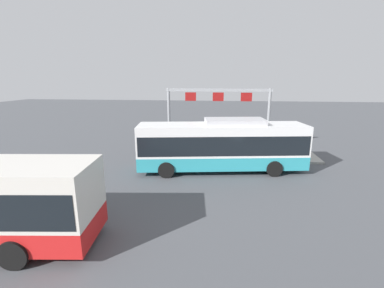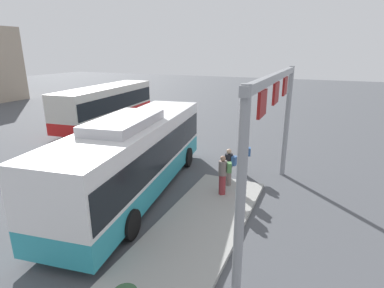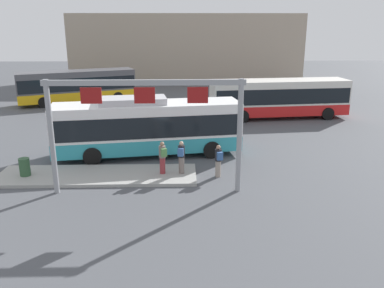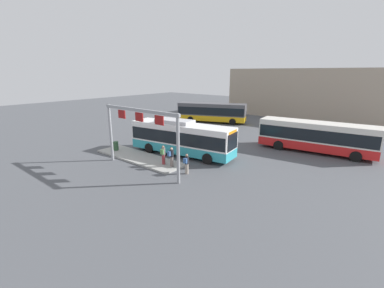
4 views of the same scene
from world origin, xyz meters
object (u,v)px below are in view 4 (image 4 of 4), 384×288
Objects in this scene: bus_background_right at (316,135)px; person_waiting_mid at (163,154)px; person_boarding at (171,156)px; bus_background_left at (212,111)px; bus_main at (182,137)px; person_waiting_near at (187,163)px; trash_bin at (116,146)px.

bus_background_right is 15.63m from person_waiting_mid.
person_boarding is 1.00× the size of person_waiting_mid.
bus_background_left is 6.60× the size of person_waiting_mid.
bus_main is 5.33m from person_waiting_near.
bus_background_right is 20.41m from trash_bin.
bus_main is at bearing -142.73° from bus_background_right.
bus_background_left reaches higher than person_waiting_near.
bus_background_right is at bearing -43.06° from bus_background_left.
person_boarding is at bearing 72.05° from person_waiting_near.
person_waiting_near is (1.86, -0.17, -0.16)m from person_boarding.
trash_bin is (-9.67, 0.04, -0.28)m from person_waiting_near.
bus_background_right reaches higher than person_boarding.
person_boarding is 1.87m from person_waiting_near.
bus_background_left reaches higher than person_waiting_mid.
bus_background_right is at bearing -55.67° from person_waiting_mid.
bus_background_left reaches higher than person_boarding.
trash_bin is at bearing 100.48° from person_boarding.
person_boarding is at bearing -108.67° from person_waiting_mid.
bus_background_left is at bearing 152.74° from bus_background_right.
person_waiting_mid is 1.86× the size of trash_bin.
bus_background_right is at bearing -22.25° from person_boarding.
bus_background_right is 6.72× the size of person_waiting_mid.
trash_bin is at bearing -105.69° from bus_background_left.
person_waiting_near is 2.81m from person_waiting_mid.
person_waiting_near is at bearing -85.76° from person_boarding.
bus_main is 4.04m from person_boarding.
person_boarding is (10.00, -19.72, -0.73)m from bus_background_left.
trash_bin is at bearing 69.73° from person_waiting_mid.
bus_background_right is (9.87, 9.35, -0.03)m from bus_main.
person_waiting_mid reaches higher than trash_bin.
bus_background_right is at bearing 34.91° from bus_main.
bus_background_right reaches higher than trash_bin.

